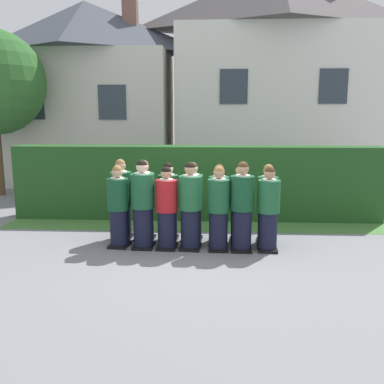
{
  "coord_description": "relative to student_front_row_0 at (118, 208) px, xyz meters",
  "views": [
    {
      "loc": [
        0.42,
        -7.78,
        2.58
      ],
      "look_at": [
        0.0,
        0.25,
        1.05
      ],
      "focal_mm": 39.82,
      "sensor_mm": 36.0,
      "label": 1
    }
  ],
  "objects": [
    {
      "name": "ground_plane",
      "position": [
        1.4,
        -0.06,
        -0.75
      ],
      "size": [
        60.0,
        60.0,
        0.0
      ],
      "primitive_type": "plane",
      "color": "slate"
    },
    {
      "name": "student_front_row_0",
      "position": [
        0.0,
        0.0,
        0.0
      ],
      "size": [
        0.41,
        0.48,
        1.58
      ],
      "color": "black",
      "rests_on": "ground"
    },
    {
      "name": "student_front_row_1",
      "position": [
        0.48,
        -0.03,
        0.06
      ],
      "size": [
        0.44,
        0.5,
        1.7
      ],
      "color": "black",
      "rests_on": "ground"
    },
    {
      "name": "student_in_red_blazer",
      "position": [
        0.93,
        -0.07,
        -0.0
      ],
      "size": [
        0.41,
        0.5,
        1.57
      ],
      "color": "black",
      "rests_on": "ground"
    },
    {
      "name": "student_front_row_3",
      "position": [
        1.38,
        -0.06,
        0.04
      ],
      "size": [
        0.43,
        0.54,
        1.66
      ],
      "color": "black",
      "rests_on": "ground"
    },
    {
      "name": "student_front_row_4",
      "position": [
        1.91,
        -0.1,
        0.01
      ],
      "size": [
        0.42,
        0.5,
        1.6
      ],
      "color": "black",
      "rests_on": "ground"
    },
    {
      "name": "student_front_row_5",
      "position": [
        2.35,
        -0.1,
        0.05
      ],
      "size": [
        0.44,
        0.5,
        1.68
      ],
      "color": "black",
      "rests_on": "ground"
    },
    {
      "name": "student_front_row_6",
      "position": [
        2.83,
        -0.09,
        0.01
      ],
      "size": [
        0.41,
        0.47,
        1.59
      ],
      "color": "black",
      "rests_on": "ground"
    },
    {
      "name": "student_rear_row_0",
      "position": [
        -0.06,
        0.52,
        0.03
      ],
      "size": [
        0.43,
        0.52,
        1.64
      ],
      "color": "black",
      "rests_on": "ground"
    },
    {
      "name": "student_rear_row_1",
      "position": [
        0.42,
        0.47,
        0.03
      ],
      "size": [
        0.42,
        0.53,
        1.63
      ],
      "color": "black",
      "rests_on": "ground"
    },
    {
      "name": "student_rear_row_2",
      "position": [
        0.91,
        0.48,
        0.0
      ],
      "size": [
        0.41,
        0.47,
        1.59
      ],
      "color": "black",
      "rests_on": "ground"
    },
    {
      "name": "student_rear_row_3",
      "position": [
        1.4,
        0.46,
        0.01
      ],
      "size": [
        0.42,
        0.48,
        1.6
      ],
      "color": "black",
      "rests_on": "ground"
    },
    {
      "name": "student_rear_row_4",
      "position": [
        1.92,
        0.43,
        -0.01
      ],
      "size": [
        0.41,
        0.5,
        1.56
      ],
      "color": "black",
      "rests_on": "ground"
    },
    {
      "name": "student_rear_row_5",
      "position": [
        2.34,
        0.39,
        0.0
      ],
      "size": [
        0.41,
        0.5,
        1.58
      ],
      "color": "black",
      "rests_on": "ground"
    },
    {
      "name": "student_rear_row_6",
      "position": [
        2.87,
        0.38,
        -0.0
      ],
      "size": [
        0.41,
        0.47,
        1.58
      ],
      "color": "black",
      "rests_on": "ground"
    },
    {
      "name": "hedge",
      "position": [
        1.4,
        2.32,
        0.13
      ],
      "size": [
        8.77,
        0.7,
        1.76
      ],
      "color": "#214C1E",
      "rests_on": "ground"
    },
    {
      "name": "school_building_main",
      "position": [
        -2.82,
        7.89,
        2.54
      ],
      "size": [
        6.33,
        3.99,
        6.41
      ],
      "color": "beige",
      "rests_on": "ground"
    },
    {
      "name": "school_building_annex",
      "position": [
        4.02,
        8.06,
        3.12
      ],
      "size": [
        7.48,
        3.61,
        7.54
      ],
      "color": "silver",
      "rests_on": "ground"
    },
    {
      "name": "lawn_strip",
      "position": [
        1.4,
        1.52,
        -0.75
      ],
      "size": [
        8.77,
        0.9,
        0.01
      ],
      "primitive_type": "cube",
      "color": "#477A38",
      "rests_on": "ground"
    }
  ]
}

